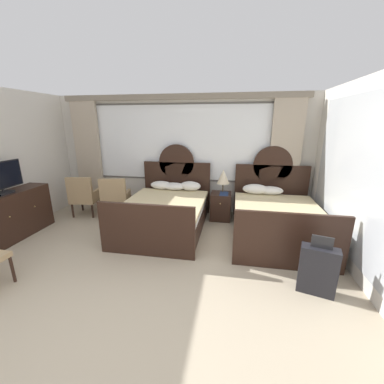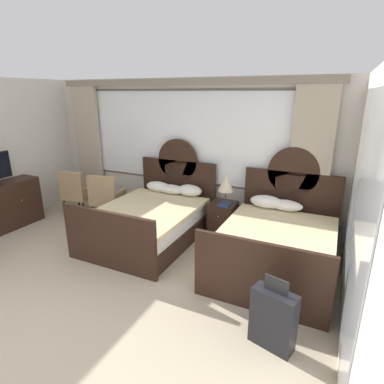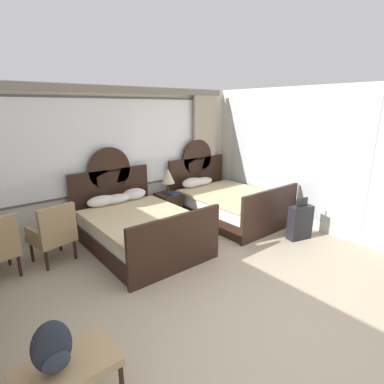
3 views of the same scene
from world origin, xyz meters
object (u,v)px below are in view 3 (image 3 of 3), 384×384
(armchair_by_window_left, at_px, (54,232))
(luggage_bench, at_px, (67,371))
(suitcase_on_floor, at_px, (300,222))
(backpack_on_bench, at_px, (52,348))
(book_on_nightstand, at_px, (173,193))
(nightstand_between_beds, at_px, (168,208))
(bed_near_mirror, at_px, (227,203))
(table_lamp_on_nightstand, at_px, (168,176))
(bed_near_window, at_px, (138,227))

(armchair_by_window_left, height_order, luggage_bench, armchair_by_window_left)
(armchair_by_window_left, distance_m, suitcase_on_floor, 4.14)
(armchair_by_window_left, bearing_deg, backpack_on_bench, -105.21)
(book_on_nightstand, xyz_separation_m, luggage_bench, (-3.02, -2.82, -0.22))
(armchair_by_window_left, xyz_separation_m, backpack_on_bench, (-0.71, -2.60, 0.17))
(nightstand_between_beds, distance_m, book_on_nightstand, 0.33)
(book_on_nightstand, xyz_separation_m, armchair_by_window_left, (-2.39, -0.24, -0.12))
(bed_near_mirror, relative_size, armchair_by_window_left, 2.32)
(table_lamp_on_nightstand, bearing_deg, luggage_bench, -135.57)
(book_on_nightstand, distance_m, armchair_by_window_left, 2.41)
(luggage_bench, bearing_deg, bed_near_window, 50.15)
(table_lamp_on_nightstand, bearing_deg, suitcase_on_floor, -59.76)
(bed_near_mirror, distance_m, luggage_bench, 4.62)
(luggage_bench, height_order, backpack_on_bench, backpack_on_bench)
(bed_near_mirror, height_order, luggage_bench, bed_near_mirror)
(backpack_on_bench, bearing_deg, luggage_bench, 6.97)
(nightstand_between_beds, height_order, luggage_bench, nightstand_between_beds)
(luggage_bench, bearing_deg, backpack_on_bench, -173.03)
(bed_near_mirror, distance_m, table_lamp_on_nightstand, 1.38)
(nightstand_between_beds, relative_size, book_on_nightstand, 2.31)
(bed_near_window, height_order, luggage_bench, bed_near_window)
(book_on_nightstand, height_order, luggage_bench, book_on_nightstand)
(nightstand_between_beds, distance_m, armchair_by_window_left, 2.36)
(nightstand_between_beds, bearing_deg, bed_near_window, -148.77)
(backpack_on_bench, bearing_deg, suitcase_on_floor, 9.06)
(nightstand_between_beds, bearing_deg, table_lamp_on_nightstand, 32.40)
(table_lamp_on_nightstand, bearing_deg, bed_near_mirror, -33.25)
(bed_near_window, height_order, bed_near_mirror, same)
(bed_near_mirror, height_order, suitcase_on_floor, bed_near_mirror)
(table_lamp_on_nightstand, relative_size, armchair_by_window_left, 0.55)
(armchair_by_window_left, relative_size, backpack_on_bench, 2.25)
(bed_near_window, distance_m, armchair_by_window_left, 1.31)
(bed_near_window, distance_m, bed_near_mirror, 2.14)
(luggage_bench, relative_size, backpack_on_bench, 1.80)
(bed_near_mirror, distance_m, armchair_by_window_left, 3.42)
(nightstand_between_beds, relative_size, suitcase_on_floor, 0.77)
(bed_near_window, xyz_separation_m, backpack_on_bench, (-1.96, -2.27, 0.31))
(table_lamp_on_nightstand, bearing_deg, backpack_on_bench, -136.19)
(bed_near_mirror, distance_m, book_on_nightstand, 1.19)
(bed_near_window, relative_size, book_on_nightstand, 8.33)
(suitcase_on_floor, bearing_deg, bed_near_window, 146.85)
(bed_near_window, relative_size, suitcase_on_floor, 2.78)
(armchair_by_window_left, xyz_separation_m, suitcase_on_floor, (3.67, -1.90, -0.17))
(backpack_on_bench, bearing_deg, nightstand_between_beds, 43.91)
(backpack_on_bench, xyz_separation_m, suitcase_on_floor, (4.37, 0.70, -0.34))
(bed_near_window, bearing_deg, table_lamp_on_nightstand, 31.27)
(table_lamp_on_nightstand, bearing_deg, book_on_nightstand, -73.09)
(book_on_nightstand, bearing_deg, luggage_bench, -136.95)
(backpack_on_bench, distance_m, suitcase_on_floor, 4.44)
(bed_near_mirror, xyz_separation_m, table_lamp_on_nightstand, (-1.04, 0.68, 0.62))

